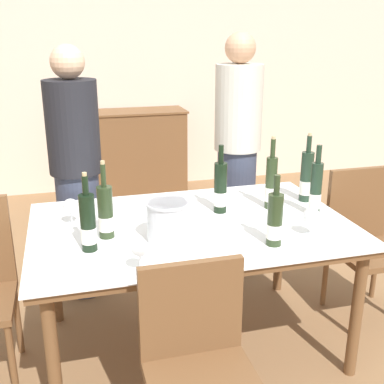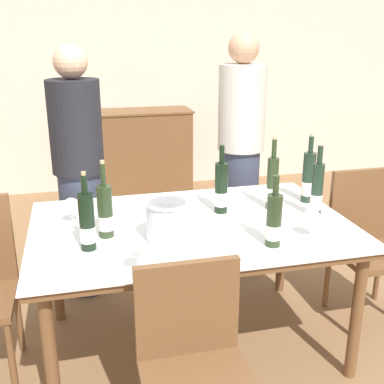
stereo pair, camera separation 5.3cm
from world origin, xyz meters
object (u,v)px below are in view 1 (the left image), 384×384
at_px(wine_bottle_0, 316,190).
at_px(wine_bottle_6, 220,189).
at_px(wine_bottle_3, 271,184).
at_px(wine_bottle_5, 306,178).
at_px(ice_bucket, 168,220).
at_px(wine_bottle_2, 275,221).
at_px(chair_right_end, 365,234).
at_px(sideboard_cabinet, 134,152).
at_px(dining_table, 192,236).
at_px(wine_glass_2, 71,207).
at_px(person_guest_left, 237,156).
at_px(wine_bottle_1, 106,213).
at_px(person_host, 77,176).
at_px(wine_glass_1, 140,249).
at_px(chair_near_front, 199,360).
at_px(wine_glass_0, 312,217).
at_px(wine_bottle_4, 88,224).

bearing_deg(wine_bottle_0, wine_bottle_6, 159.77).
relative_size(wine_bottle_3, wine_bottle_5, 1.02).
relative_size(ice_bucket, wine_bottle_2, 0.61).
bearing_deg(chair_right_end, wine_bottle_0, -163.44).
bearing_deg(wine_bottle_3, sideboard_cabinet, 98.43).
distance_m(dining_table, chair_right_end, 1.15).
xyz_separation_m(dining_table, wine_bottle_6, (0.20, 0.14, 0.20)).
xyz_separation_m(sideboard_cabinet, wine_glass_2, (-0.71, -2.64, 0.39)).
xyz_separation_m(dining_table, chair_right_end, (1.13, 0.09, -0.16)).
height_order(dining_table, ice_bucket, ice_bucket).
relative_size(dining_table, wine_bottle_2, 4.82).
bearing_deg(sideboard_cabinet, dining_table, -92.04).
distance_m(sideboard_cabinet, wine_bottle_6, 2.71).
xyz_separation_m(wine_bottle_0, wine_glass_2, (-1.30, 0.22, -0.05)).
bearing_deg(person_guest_left, wine_bottle_2, -102.09).
relative_size(ice_bucket, wine_bottle_1, 0.55).
distance_m(wine_bottle_3, wine_glass_2, 1.11).
bearing_deg(chair_right_end, wine_bottle_5, 165.85).
xyz_separation_m(dining_table, wine_bottle_3, (0.50, 0.12, 0.21)).
height_order(wine_bottle_0, person_host, person_host).
height_order(wine_glass_1, person_guest_left, person_guest_left).
xyz_separation_m(wine_bottle_2, wine_glass_2, (-0.92, 0.52, -0.03)).
height_order(wine_bottle_5, chair_right_end, wine_bottle_5).
height_order(chair_near_front, person_host, person_host).
bearing_deg(ice_bucket, person_host, 112.35).
xyz_separation_m(wine_bottle_3, wine_bottle_5, (0.25, 0.06, -0.00)).
bearing_deg(wine_glass_2, wine_bottle_2, -29.28).
bearing_deg(wine_glass_0, person_guest_left, 88.22).
height_order(sideboard_cabinet, wine_bottle_2, wine_bottle_2).
xyz_separation_m(wine_glass_0, chair_right_end, (0.59, 0.38, -0.32)).
xyz_separation_m(wine_bottle_6, person_host, (-0.76, 0.66, -0.06)).
height_order(dining_table, wine_bottle_4, wine_bottle_4).
bearing_deg(wine_bottle_1, wine_glass_0, -13.89).
distance_m(wine_bottle_1, person_host, 0.85).
bearing_deg(person_guest_left, sideboard_cabinet, 103.73).
bearing_deg(person_guest_left, wine_bottle_4, -136.63).
xyz_separation_m(wine_bottle_5, person_host, (-1.31, 0.61, -0.07)).
bearing_deg(wine_glass_0, ice_bucket, 169.75).
bearing_deg(sideboard_cabinet, wine_bottle_4, -102.13).
xyz_separation_m(sideboard_cabinet, wine_bottle_0, (0.59, -2.85, 0.44)).
distance_m(wine_bottle_6, wine_glass_2, 0.82).
relative_size(wine_bottle_0, wine_bottle_1, 1.02).
height_order(wine_bottle_2, wine_bottle_4, wine_bottle_4).
bearing_deg(person_host, wine_glass_2, -94.99).
xyz_separation_m(sideboard_cabinet, wine_bottle_1, (-0.55, -2.85, 0.42)).
bearing_deg(wine_bottle_5, wine_glass_0, -114.60).
bearing_deg(wine_bottle_5, wine_bottle_2, -129.89).
distance_m(wine_bottle_5, person_guest_left, 0.72).
relative_size(wine_bottle_3, person_guest_left, 0.25).
height_order(wine_bottle_6, wine_glass_1, wine_bottle_6).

